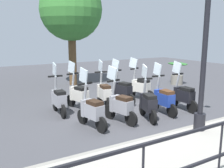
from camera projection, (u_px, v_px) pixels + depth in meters
name	position (u px, v px, depth m)	size (l,w,h in m)	color
ground_plane	(129.00, 112.00, 7.81)	(28.00, 28.00, 0.00)	#424247
promenade_walkway	(215.00, 148.00, 5.13)	(2.20, 20.00, 0.15)	#A39E93
lamp_post_near	(205.00, 52.00, 5.58)	(0.26, 0.90, 4.19)	black
tree_distant	(71.00, 10.00, 11.34)	(2.84, 2.84, 4.91)	brown
potted_palm	(177.00, 75.00, 12.01)	(1.06, 0.66, 1.05)	slate
scooter_near_0	(183.00, 95.00, 7.90)	(1.23, 0.44, 1.54)	black
scooter_near_1	(163.00, 98.00, 7.51)	(1.23, 0.44, 1.54)	black
scooter_near_2	(148.00, 103.00, 7.01)	(1.20, 0.54, 1.54)	black
scooter_near_3	(120.00, 105.00, 6.77)	(1.22, 0.50, 1.54)	black
scooter_near_4	(92.00, 110.00, 6.35)	(1.23, 0.47, 1.54)	black
scooter_far_0	(140.00, 87.00, 9.21)	(1.20, 0.55, 1.54)	black
scooter_far_1	(122.00, 90.00, 8.69)	(1.22, 0.50, 1.54)	black
scooter_far_2	(104.00, 92.00, 8.29)	(1.23, 0.47, 1.54)	black
scooter_far_3	(78.00, 95.00, 7.99)	(1.21, 0.52, 1.54)	black
scooter_far_4	(59.00, 99.00, 7.47)	(1.23, 0.44, 1.54)	black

